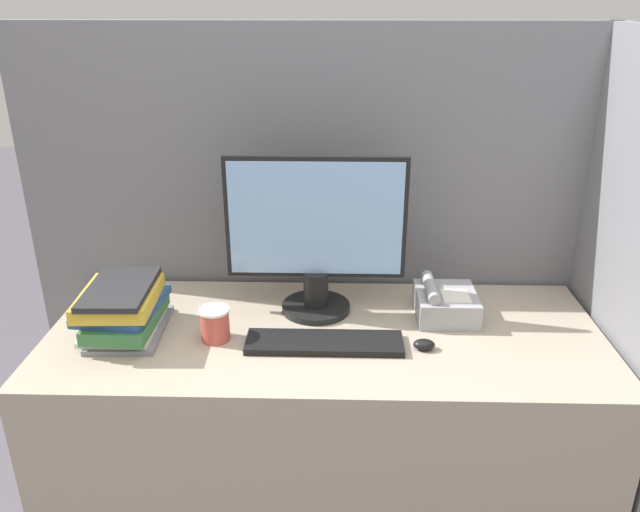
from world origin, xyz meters
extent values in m
cube|color=slate|center=(0.00, 0.73, 0.81)|extent=(2.08, 0.04, 1.62)
cube|color=slate|center=(0.88, 0.38, 0.81)|extent=(0.04, 0.75, 1.62)
cube|color=tan|center=(0.00, 0.35, 0.37)|extent=(1.68, 0.69, 0.75)
cylinder|color=black|center=(-0.03, 0.48, 0.76)|extent=(0.22, 0.22, 0.02)
cylinder|color=black|center=(-0.03, 0.48, 0.83)|extent=(0.08, 0.08, 0.11)
cube|color=black|center=(-0.03, 0.49, 1.06)|extent=(0.56, 0.02, 0.39)
cube|color=#8CB7E5|center=(-0.03, 0.48, 1.06)|extent=(0.53, 0.01, 0.36)
cube|color=black|center=(0.00, 0.26, 0.76)|extent=(0.46, 0.13, 0.02)
ellipsoid|color=black|center=(0.29, 0.25, 0.76)|extent=(0.06, 0.04, 0.03)
cylinder|color=#BF4C3F|center=(-0.32, 0.29, 0.80)|extent=(0.08, 0.08, 0.09)
cylinder|color=white|center=(-0.32, 0.29, 0.85)|extent=(0.09, 0.09, 0.01)
cube|color=slate|center=(-0.59, 0.33, 0.76)|extent=(0.21, 0.29, 0.02)
cube|color=silver|center=(-0.61, 0.32, 0.77)|extent=(0.21, 0.26, 0.02)
cube|color=#38723F|center=(-0.59, 0.32, 0.80)|extent=(0.19, 0.29, 0.04)
cube|color=#264C8C|center=(-0.61, 0.33, 0.84)|extent=(0.23, 0.29, 0.03)
cube|color=gold|center=(-0.61, 0.31, 0.87)|extent=(0.22, 0.27, 0.04)
cube|color=#262628|center=(-0.60, 0.31, 0.90)|extent=(0.19, 0.29, 0.02)
cube|color=#99999E|center=(0.38, 0.45, 0.79)|extent=(0.19, 0.21, 0.08)
cube|color=white|center=(0.40, 0.43, 0.83)|extent=(0.08, 0.09, 0.00)
cylinder|color=#99999E|center=(0.33, 0.45, 0.85)|extent=(0.04, 0.18, 0.04)
camera|label=1|loc=(0.03, -1.31, 1.70)|focal=35.00mm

